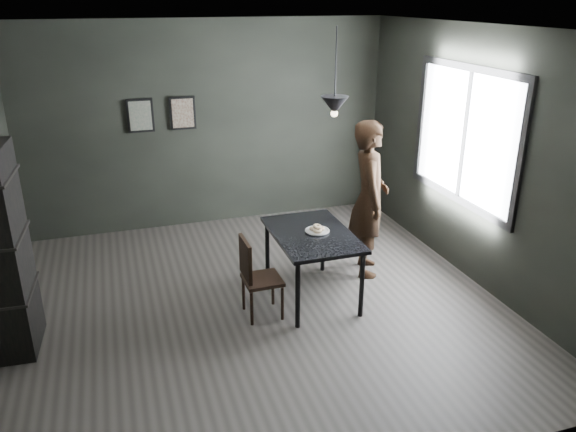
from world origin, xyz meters
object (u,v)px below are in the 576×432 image
object	(u,v)px
wood_chair	(255,273)
shelf_unit	(2,253)
cafe_table	(312,240)
white_plate	(317,231)
woman	(369,199)
pendant_lamp	(335,105)

from	to	relation	value
wood_chair	shelf_unit	size ratio (longest dim) A/B	0.45
cafe_table	white_plate	distance (m)	0.10
cafe_table	white_plate	size ratio (longest dim) A/B	5.22
woman	shelf_unit	xyz separation A→B (m)	(-3.75, -0.42, 0.05)
white_plate	wood_chair	xyz separation A→B (m)	(-0.74, -0.21, -0.27)
wood_chair	cafe_table	bearing A→B (deg)	15.75
wood_chair	shelf_unit	world-z (taller)	shelf_unit
shelf_unit	pendant_lamp	world-z (taller)	pendant_lamp
white_plate	pendant_lamp	world-z (taller)	pendant_lamp
shelf_unit	pendant_lamp	distance (m)	3.36
woman	wood_chair	xyz separation A→B (m)	(-1.51, -0.59, -0.42)
cafe_table	white_plate	bearing A→B (deg)	5.37
shelf_unit	pendant_lamp	bearing A→B (deg)	5.91
shelf_unit	pendant_lamp	xyz separation A→B (m)	(3.17, 0.14, 1.09)
cafe_table	woman	distance (m)	0.94
cafe_table	woman	world-z (taller)	woman
woman	wood_chair	size ratio (longest dim) A/B	2.11
cafe_table	pendant_lamp	bearing A→B (deg)	21.80
cafe_table	wood_chair	xyz separation A→B (m)	(-0.68, -0.21, -0.18)
shelf_unit	wood_chair	bearing A→B (deg)	-0.82
white_plate	woman	world-z (taller)	woman
wood_chair	pendant_lamp	xyz separation A→B (m)	(0.93, 0.31, 1.56)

